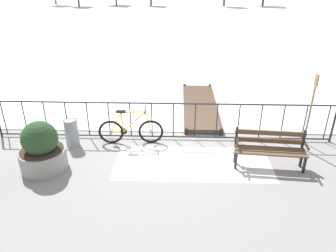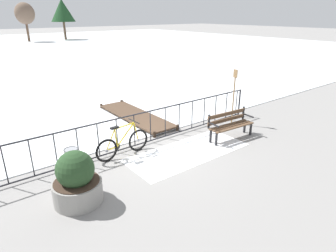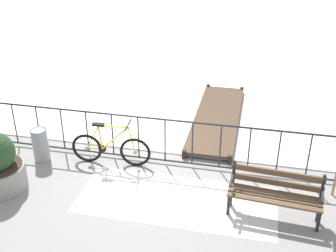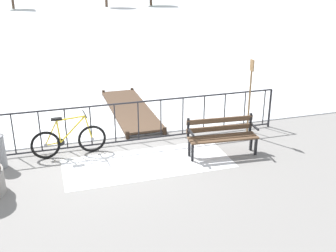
% 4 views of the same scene
% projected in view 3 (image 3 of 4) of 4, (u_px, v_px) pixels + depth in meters
% --- Properties ---
extents(ground_plane, '(160.00, 160.00, 0.00)m').
position_uv_depth(ground_plane, '(152.00, 162.00, 9.14)').
color(ground_plane, gray).
extents(snow_patch, '(3.70, 1.54, 0.01)m').
position_uv_depth(snow_patch, '(177.00, 200.00, 7.94)').
color(snow_patch, white).
rests_on(snow_patch, ground).
extents(railing_fence, '(9.06, 0.06, 1.07)m').
position_uv_depth(railing_fence, '(152.00, 139.00, 8.88)').
color(railing_fence, '#232328').
rests_on(railing_fence, ground).
extents(bicycle_near_railing, '(1.71, 0.52, 0.97)m').
position_uv_depth(bicycle_near_railing, '(111.00, 149.00, 8.91)').
color(bicycle_near_railing, black).
rests_on(bicycle_near_railing, ground).
extents(park_bench, '(1.63, 0.60, 0.89)m').
position_uv_depth(park_bench, '(275.00, 191.00, 7.35)').
color(park_bench, brown).
rests_on(park_bench, ground).
extents(trash_bin, '(0.35, 0.35, 0.73)m').
position_uv_depth(trash_bin, '(40.00, 145.00, 9.05)').
color(trash_bin, gray).
rests_on(trash_bin, ground).
extents(wooden_dock, '(1.10, 4.00, 0.20)m').
position_uv_depth(wooden_dock, '(217.00, 117.00, 10.81)').
color(wooden_dock, '#4C3828').
rests_on(wooden_dock, ground).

